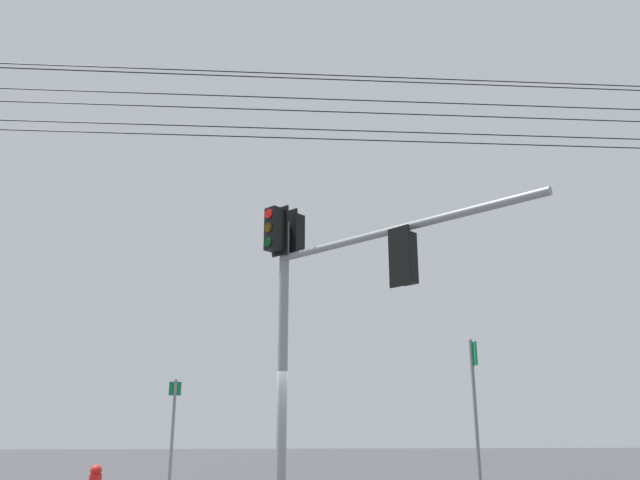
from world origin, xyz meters
TOP-DOWN VIEW (x-y plane):
  - signal_mast_assembly at (0.70, -1.25)m, footprint 4.32×4.59m
  - route_sign_primary at (3.70, -1.04)m, footprint 0.10×0.35m
  - route_sign_secondary at (-2.35, 1.74)m, footprint 0.27×0.13m
  - overhead_wire_span at (-1.01, -0.54)m, footprint 23.25×0.08m

SIDE VIEW (x-z plane):
  - route_sign_secondary at x=-2.35m, z-range 0.21..2.70m
  - route_sign_primary at x=3.70m, z-range 0.35..3.44m
  - signal_mast_assembly at x=0.70m, z-range 1.25..7.12m
  - overhead_wire_span at x=-1.01m, z-range 7.51..9.18m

